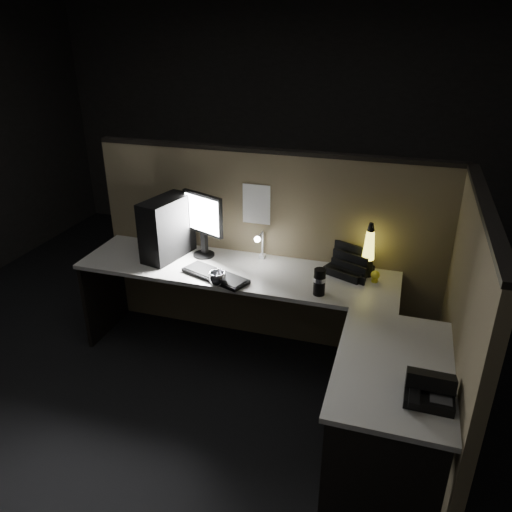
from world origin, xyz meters
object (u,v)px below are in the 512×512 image
(lava_lamp, at_px, (368,254))
(desk_phone, at_px, (429,389))
(keyboard, at_px, (215,276))
(pc_tower, at_px, (167,228))
(monitor, at_px, (203,219))

(lava_lamp, xyz_separation_m, desk_phone, (0.41, -1.20, -0.11))
(keyboard, height_order, desk_phone, desk_phone)
(lava_lamp, bearing_deg, desk_phone, -71.31)
(pc_tower, distance_m, keyboard, 0.55)
(pc_tower, distance_m, monitor, 0.27)
(monitor, distance_m, lava_lamp, 1.22)
(pc_tower, relative_size, desk_phone, 1.90)
(lava_lamp, height_order, desk_phone, lava_lamp)
(pc_tower, bearing_deg, keyboard, -12.59)
(lava_lamp, distance_m, desk_phone, 1.28)
(monitor, relative_size, lava_lamp, 1.26)
(monitor, height_order, keyboard, monitor)
(desk_phone, bearing_deg, pc_tower, 151.09)
(keyboard, bearing_deg, monitor, 144.81)
(keyboard, relative_size, desk_phone, 2.08)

